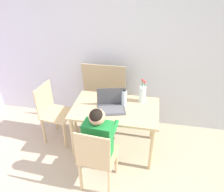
# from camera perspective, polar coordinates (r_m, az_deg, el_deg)

# --- Properties ---
(wall_back) EXTENTS (6.40, 0.05, 2.50)m
(wall_back) POSITION_cam_1_polar(r_m,az_deg,el_deg) (3.25, 2.21, 12.39)
(wall_back) COLOR silver
(wall_back) RESTS_ON ground_plane
(dining_table) EXTENTS (1.12, 0.69, 0.70)m
(dining_table) POSITION_cam_1_polar(r_m,az_deg,el_deg) (2.89, 0.89, -4.57)
(dining_table) COLOR #D6B784
(dining_table) RESTS_ON ground_plane
(chair_occupied) EXTENTS (0.43, 0.43, 0.88)m
(chair_occupied) POSITION_cam_1_polar(r_m,az_deg,el_deg) (2.51, -4.00, -15.72)
(chair_occupied) COLOR #D6B784
(chair_occupied) RESTS_ON ground_plane
(chair_spare) EXTENTS (0.44, 0.44, 0.88)m
(chair_spare) POSITION_cam_1_polar(r_m,az_deg,el_deg) (3.27, -14.97, -4.14)
(chair_spare) COLOR #D6B784
(chair_spare) RESTS_ON ground_plane
(person_seated) EXTENTS (0.34, 0.44, 1.07)m
(person_seated) POSITION_cam_1_polar(r_m,az_deg,el_deg) (2.45, -3.29, -10.54)
(person_seated) COLOR #1E8438
(person_seated) RESTS_ON ground_plane
(laptop) EXTENTS (0.41, 0.35, 0.27)m
(laptop) POSITION_cam_1_polar(r_m,az_deg,el_deg) (2.79, -0.28, -2.12)
(laptop) COLOR #4C4C51
(laptop) RESTS_ON dining_table
(flower_vase) EXTENTS (0.09, 0.09, 0.35)m
(flower_vase) POSITION_cam_1_polar(r_m,az_deg,el_deg) (2.92, 7.94, 0.68)
(flower_vase) COLOR silver
(flower_vase) RESTS_ON dining_table
(water_bottle) EXTENTS (0.07, 0.07, 0.24)m
(water_bottle) POSITION_cam_1_polar(r_m,az_deg,el_deg) (2.83, 3.20, -0.43)
(water_bottle) COLOR silver
(water_bottle) RESTS_ON dining_table
(cardboard_panel) EXTENTS (0.66, 0.16, 1.05)m
(cardboard_panel) POSITION_cam_1_polar(r_m,az_deg,el_deg) (3.47, -1.92, 0.50)
(cardboard_panel) COLOR tan
(cardboard_panel) RESTS_ON ground_plane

